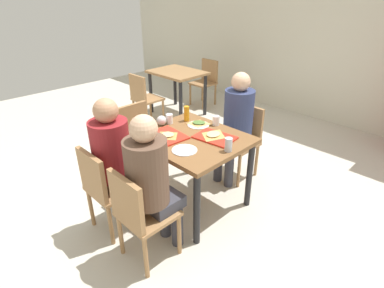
{
  "coord_description": "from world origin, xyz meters",
  "views": [
    {
      "loc": [
        1.81,
        -1.81,
        1.99
      ],
      "look_at": [
        0.0,
        0.0,
        0.68
      ],
      "focal_mm": 28.25,
      "sensor_mm": 36.0,
      "label": 1
    }
  ],
  "objects_px": {
    "person_far_side": "(236,120)",
    "soda_can": "(228,145)",
    "condiment_bottle": "(187,114)",
    "background_table": "(177,79)",
    "paper_plate_near_edge": "(184,150)",
    "background_chair_near": "(143,96)",
    "person_in_brown_jacket": "(151,178)",
    "plastic_cup_c": "(170,119)",
    "plastic_cup_a": "(216,121)",
    "tray_red_far": "(215,137)",
    "pizza_slice_a": "(168,135)",
    "pizza_slice_b": "(213,135)",
    "pizza_slice_c": "(199,123)",
    "main_table": "(192,147)",
    "chair_left_end": "(139,135)",
    "person_in_red": "(116,155)",
    "chair_near_right": "(139,212)",
    "paper_plate_center": "(198,125)",
    "chair_near_left": "(105,186)",
    "chair_far_side": "(242,136)",
    "foil_bundle": "(162,120)",
    "background_chair_far": "(206,79)",
    "plastic_cup_b": "(163,146)",
    "tray_red_near": "(168,135)"
  },
  "relations": [
    {
      "from": "person_in_brown_jacket",
      "to": "paper_plate_near_edge",
      "type": "xyz_separation_m",
      "value": [
        -0.1,
        0.44,
        0.03
      ]
    },
    {
      "from": "chair_far_side",
      "to": "plastic_cup_a",
      "type": "height_order",
      "value": "plastic_cup_a"
    },
    {
      "from": "pizza_slice_b",
      "to": "chair_far_side",
      "type": "bearing_deg",
      "value": 101.89
    },
    {
      "from": "tray_red_near",
      "to": "background_chair_far",
      "type": "xyz_separation_m",
      "value": [
        -1.83,
        2.52,
        -0.28
      ]
    },
    {
      "from": "paper_plate_near_edge",
      "to": "pizza_slice_b",
      "type": "distance_m",
      "value": 0.38
    },
    {
      "from": "paper_plate_near_edge",
      "to": "background_chair_near",
      "type": "distance_m",
      "value": 2.44
    },
    {
      "from": "person_in_brown_jacket",
      "to": "plastic_cup_c",
      "type": "distance_m",
      "value": 0.98
    },
    {
      "from": "chair_left_end",
      "to": "pizza_slice_b",
      "type": "xyz_separation_m",
      "value": [
        1.02,
        0.14,
        0.3
      ]
    },
    {
      "from": "condiment_bottle",
      "to": "background_table",
      "type": "height_order",
      "value": "condiment_bottle"
    },
    {
      "from": "plastic_cup_b",
      "to": "background_chair_near",
      "type": "height_order",
      "value": "plastic_cup_b"
    },
    {
      "from": "chair_near_right",
      "to": "background_chair_far",
      "type": "xyz_separation_m",
      "value": [
        -2.24,
        3.19,
        0.0
      ]
    },
    {
      "from": "chair_near_right",
      "to": "paper_plate_near_edge",
      "type": "xyz_separation_m",
      "value": [
        -0.1,
        0.58,
        0.28
      ]
    },
    {
      "from": "paper_plate_center",
      "to": "pizza_slice_a",
      "type": "relative_size",
      "value": 1.16
    },
    {
      "from": "pizza_slice_b",
      "to": "background_table",
      "type": "bearing_deg",
      "value": 145.0
    },
    {
      "from": "condiment_bottle",
      "to": "chair_near_left",
      "type": "bearing_deg",
      "value": -86.02
    },
    {
      "from": "pizza_slice_b",
      "to": "pizza_slice_c",
      "type": "bearing_deg",
      "value": 158.67
    },
    {
      "from": "person_far_side",
      "to": "person_in_brown_jacket",
      "type": "bearing_deg",
      "value": -79.75
    },
    {
      "from": "person_in_red",
      "to": "background_chair_far",
      "type": "bearing_deg",
      "value": 119.87
    },
    {
      "from": "person_far_side",
      "to": "soda_can",
      "type": "bearing_deg",
      "value": -57.59
    },
    {
      "from": "main_table",
      "to": "paper_plate_center",
      "type": "relative_size",
      "value": 4.45
    },
    {
      "from": "pizza_slice_c",
      "to": "condiment_bottle",
      "type": "relative_size",
      "value": 1.54
    },
    {
      "from": "person_in_red",
      "to": "background_chair_near",
      "type": "xyz_separation_m",
      "value": [
        -1.75,
        1.58,
        -0.25
      ]
    },
    {
      "from": "pizza_slice_b",
      "to": "background_table",
      "type": "relative_size",
      "value": 0.28
    },
    {
      "from": "pizza_slice_a",
      "to": "pizza_slice_b",
      "type": "relative_size",
      "value": 0.74
    },
    {
      "from": "plastic_cup_b",
      "to": "foil_bundle",
      "type": "relative_size",
      "value": 1.0
    },
    {
      "from": "person_in_red",
      "to": "person_in_brown_jacket",
      "type": "xyz_separation_m",
      "value": [
        0.49,
        0.0,
        0.0
      ]
    },
    {
      "from": "plastic_cup_c",
      "to": "soda_can",
      "type": "relative_size",
      "value": 0.82
    },
    {
      "from": "person_in_brown_jacket",
      "to": "pizza_slice_b",
      "type": "distance_m",
      "value": 0.83
    },
    {
      "from": "main_table",
      "to": "pizza_slice_a",
      "type": "bearing_deg",
      "value": -132.21
    },
    {
      "from": "foil_bundle",
      "to": "person_far_side",
      "type": "bearing_deg",
      "value": 59.22
    },
    {
      "from": "chair_near_right",
      "to": "main_table",
      "type": "bearing_deg",
      "value": 106.68
    },
    {
      "from": "main_table",
      "to": "background_table",
      "type": "xyz_separation_m",
      "value": [
        -2.0,
        1.64,
        -0.02
      ]
    },
    {
      "from": "pizza_slice_c",
      "to": "plastic_cup_a",
      "type": "height_order",
      "value": "plastic_cup_a"
    },
    {
      "from": "chair_near_left",
      "to": "plastic_cup_a",
      "type": "bearing_deg",
      "value": 79.47
    },
    {
      "from": "chair_near_left",
      "to": "background_table",
      "type": "distance_m",
      "value": 3.02
    },
    {
      "from": "tray_red_far",
      "to": "paper_plate_near_edge",
      "type": "relative_size",
      "value": 1.64
    },
    {
      "from": "chair_far_side",
      "to": "foil_bundle",
      "type": "distance_m",
      "value": 0.99
    },
    {
      "from": "person_far_side",
      "to": "paper_plate_near_edge",
      "type": "bearing_deg",
      "value": -80.88
    },
    {
      "from": "background_table",
      "to": "soda_can",
      "type": "bearing_deg",
      "value": -33.82
    },
    {
      "from": "tray_red_far",
      "to": "condiment_bottle",
      "type": "bearing_deg",
      "value": 167.53
    },
    {
      "from": "tray_red_far",
      "to": "pizza_slice_a",
      "type": "relative_size",
      "value": 1.9
    },
    {
      "from": "plastic_cup_a",
      "to": "plastic_cup_c",
      "type": "distance_m",
      "value": 0.48
    },
    {
      "from": "person_in_brown_jacket",
      "to": "paper_plate_center",
      "type": "distance_m",
      "value": 1.0
    },
    {
      "from": "tray_red_far",
      "to": "soda_can",
      "type": "xyz_separation_m",
      "value": [
        0.25,
        -0.11,
        0.05
      ]
    },
    {
      "from": "person_far_side",
      "to": "tray_red_far",
      "type": "distance_m",
      "value": 0.57
    },
    {
      "from": "chair_far_side",
      "to": "person_in_red",
      "type": "height_order",
      "value": "person_in_red"
    },
    {
      "from": "plastic_cup_b",
      "to": "person_far_side",
      "type": "bearing_deg",
      "value": 91.34
    },
    {
      "from": "pizza_slice_a",
      "to": "paper_plate_center",
      "type": "bearing_deg",
      "value": 89.26
    },
    {
      "from": "condiment_bottle",
      "to": "background_table",
      "type": "bearing_deg",
      "value": 140.17
    },
    {
      "from": "person_in_brown_jacket",
      "to": "plastic_cup_a",
      "type": "relative_size",
      "value": 12.45
    }
  ]
}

